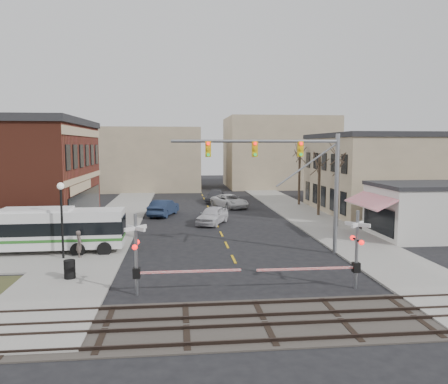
% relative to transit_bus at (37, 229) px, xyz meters
% --- Properties ---
extents(ground, '(160.00, 160.00, 0.00)m').
position_rel_transit_bus_xyz_m(ground, '(12.85, -4.80, -1.66)').
color(ground, black).
rests_on(ground, ground).
extents(sidewalk_west, '(5.00, 60.00, 0.12)m').
position_rel_transit_bus_xyz_m(sidewalk_west, '(3.35, 15.20, -1.60)').
color(sidewalk_west, gray).
rests_on(sidewalk_west, ground).
extents(sidewalk_east, '(5.00, 60.00, 0.12)m').
position_rel_transit_bus_xyz_m(sidewalk_east, '(22.35, 15.20, -1.60)').
color(sidewalk_east, gray).
rests_on(sidewalk_east, ground).
extents(ballast_strip, '(160.00, 5.00, 0.06)m').
position_rel_transit_bus_xyz_m(ballast_strip, '(12.85, -12.80, -1.63)').
color(ballast_strip, '#332D28').
rests_on(ballast_strip, ground).
extents(rail_tracks, '(160.00, 3.91, 0.14)m').
position_rel_transit_bus_xyz_m(rail_tracks, '(12.85, -12.80, -1.54)').
color(rail_tracks, '#2D231E').
rests_on(rail_tracks, ground).
extents(tan_building, '(20.30, 15.30, 8.50)m').
position_rel_transit_bus_xyz_m(tan_building, '(34.85, 15.20, 2.60)').
color(tan_building, gray).
rests_on(tan_building, ground).
extents(awning_shop, '(9.74, 6.20, 4.30)m').
position_rel_transit_bus_xyz_m(awning_shop, '(28.83, 2.20, 0.51)').
color(awning_shop, beige).
rests_on(awning_shop, ground).
extents(tree_east_a, '(0.28, 0.28, 6.75)m').
position_rel_transit_bus_xyz_m(tree_east_a, '(23.35, 7.20, 1.84)').
color(tree_east_a, '#382B21').
rests_on(tree_east_a, sidewalk_east).
extents(tree_east_b, '(0.28, 0.28, 6.30)m').
position_rel_transit_bus_xyz_m(tree_east_b, '(23.65, 13.20, 1.61)').
color(tree_east_b, '#382B21').
rests_on(tree_east_b, sidewalk_east).
extents(tree_east_c, '(0.28, 0.28, 7.20)m').
position_rel_transit_bus_xyz_m(tree_east_c, '(23.85, 21.20, 2.06)').
color(tree_east_c, '#382B21').
rests_on(tree_east_c, sidewalk_east).
extents(transit_bus, '(11.35, 2.70, 2.91)m').
position_rel_transit_bus_xyz_m(transit_bus, '(0.00, 0.00, 0.00)').
color(transit_bus, silver).
rests_on(transit_bus, ground).
extents(traffic_signal_mast, '(10.98, 0.30, 8.00)m').
position_rel_transit_bus_xyz_m(traffic_signal_mast, '(16.84, -2.03, 4.13)').
color(traffic_signal_mast, gray).
rests_on(traffic_signal_mast, ground).
extents(rr_crossing_west, '(5.60, 1.36, 4.00)m').
position_rel_transit_bus_xyz_m(rr_crossing_west, '(7.77, -8.94, 0.31)').
color(rr_crossing_west, gray).
rests_on(rr_crossing_west, ground).
extents(rr_crossing_east, '(5.60, 1.36, 4.00)m').
position_rel_transit_bus_xyz_m(rr_crossing_east, '(17.87, -9.10, 0.31)').
color(rr_crossing_east, gray).
rests_on(rr_crossing_east, ground).
extents(street_lamp, '(0.44, 0.44, 4.81)m').
position_rel_transit_bus_xyz_m(street_lamp, '(2.09, -1.82, 1.85)').
color(street_lamp, black).
rests_on(street_lamp, sidewalk_west).
extents(trash_bin, '(0.60, 0.60, 0.99)m').
position_rel_transit_bus_xyz_m(trash_bin, '(3.54, -6.21, -1.04)').
color(trash_bin, black).
rests_on(trash_bin, sidewalk_west).
extents(car_a, '(3.70, 5.15, 1.63)m').
position_rel_transit_bus_xyz_m(car_a, '(12.49, 9.85, -0.84)').
color(car_a, silver).
rests_on(car_a, ground).
extents(car_b, '(3.21, 5.40, 1.68)m').
position_rel_transit_bus_xyz_m(car_b, '(7.85, 15.05, -0.82)').
color(car_b, '#172239').
rests_on(car_b, ground).
extents(car_c, '(4.56, 6.05, 1.53)m').
position_rel_transit_bus_xyz_m(car_c, '(15.32, 20.25, -0.90)').
color(car_c, silver).
rests_on(car_c, ground).
extents(car_d, '(3.25, 5.54, 1.51)m').
position_rel_transit_bus_xyz_m(car_d, '(14.07, 25.45, -0.91)').
color(car_d, '#3D3D42').
rests_on(car_d, ground).
extents(pedestrian_near, '(0.60, 0.73, 1.72)m').
position_rel_transit_bus_xyz_m(pedestrian_near, '(3.07, -1.68, -0.68)').
color(pedestrian_near, '#554944').
rests_on(pedestrian_near, sidewalk_west).
extents(pedestrian_far, '(1.04, 1.09, 1.77)m').
position_rel_transit_bus_xyz_m(pedestrian_far, '(1.68, 3.87, -0.65)').
color(pedestrian_far, '#363D5E').
rests_on(pedestrian_far, sidewalk_west).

